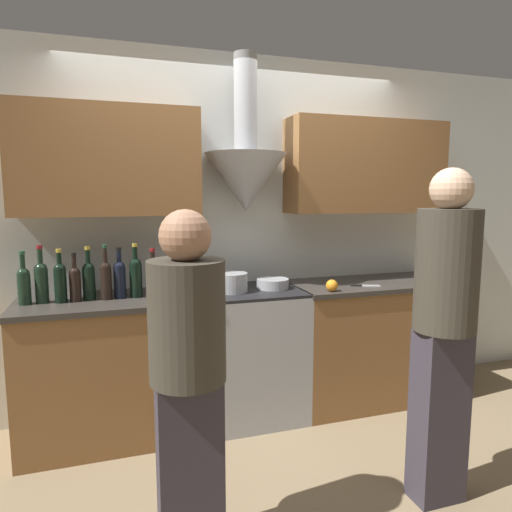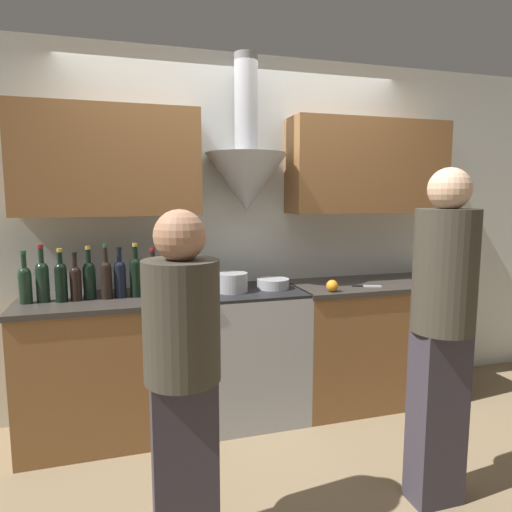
# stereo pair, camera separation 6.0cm
# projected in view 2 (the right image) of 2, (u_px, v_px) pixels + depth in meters

# --- Properties ---
(ground_plane) EXTENTS (12.00, 12.00, 0.00)m
(ground_plane) POSITION_uv_depth(u_px,v_px,m) (266.00, 437.00, 3.01)
(ground_plane) COLOR #847051
(wall_back) EXTENTS (8.40, 0.58, 2.60)m
(wall_back) POSITION_uv_depth(u_px,v_px,m) (244.00, 211.00, 3.39)
(wall_back) COLOR silver
(wall_back) RESTS_ON ground_plane
(counter_left) EXTENTS (1.20, 0.62, 0.93)m
(counter_left) POSITION_uv_depth(u_px,v_px,m) (117.00, 367.00, 3.00)
(counter_left) COLOR brown
(counter_left) RESTS_ON ground_plane
(counter_right) EXTENTS (1.29, 0.62, 0.93)m
(counter_right) POSITION_uv_depth(u_px,v_px,m) (372.00, 340.00, 3.54)
(counter_right) COLOR brown
(counter_right) RESTS_ON ground_plane
(stove_range) EXTENTS (0.69, 0.60, 0.93)m
(stove_range) POSITION_uv_depth(u_px,v_px,m) (252.00, 352.00, 3.26)
(stove_range) COLOR #A8AAAF
(stove_range) RESTS_ON ground_plane
(wine_bottle_0) EXTENTS (0.08, 0.08, 0.33)m
(wine_bottle_0) POSITION_uv_depth(u_px,v_px,m) (25.00, 283.00, 2.77)
(wine_bottle_0) COLOR black
(wine_bottle_0) RESTS_ON counter_left
(wine_bottle_1) EXTENTS (0.08, 0.08, 0.36)m
(wine_bottle_1) POSITION_uv_depth(u_px,v_px,m) (42.00, 279.00, 2.81)
(wine_bottle_1) COLOR black
(wine_bottle_1) RESTS_ON counter_left
(wine_bottle_2) EXTENTS (0.07, 0.07, 0.33)m
(wine_bottle_2) POSITION_uv_depth(u_px,v_px,m) (61.00, 280.00, 2.82)
(wine_bottle_2) COLOR black
(wine_bottle_2) RESTS_ON counter_left
(wine_bottle_3) EXTENTS (0.07, 0.07, 0.31)m
(wine_bottle_3) POSITION_uv_depth(u_px,v_px,m) (76.00, 281.00, 2.85)
(wine_bottle_3) COLOR black
(wine_bottle_3) RESTS_ON counter_left
(wine_bottle_4) EXTENTS (0.08, 0.08, 0.34)m
(wine_bottle_4) POSITION_uv_depth(u_px,v_px,m) (89.00, 278.00, 2.89)
(wine_bottle_4) COLOR black
(wine_bottle_4) RESTS_ON counter_left
(wine_bottle_5) EXTENTS (0.07, 0.07, 0.35)m
(wine_bottle_5) POSITION_uv_depth(u_px,v_px,m) (106.00, 277.00, 2.90)
(wine_bottle_5) COLOR black
(wine_bottle_5) RESTS_ON counter_left
(wine_bottle_6) EXTENTS (0.08, 0.08, 0.33)m
(wine_bottle_6) POSITION_uv_depth(u_px,v_px,m) (120.00, 277.00, 2.93)
(wine_bottle_6) COLOR black
(wine_bottle_6) RESTS_ON counter_left
(wine_bottle_7) EXTENTS (0.08, 0.08, 0.35)m
(wine_bottle_7) POSITION_uv_depth(u_px,v_px,m) (136.00, 275.00, 2.96)
(wine_bottle_7) COLOR black
(wine_bottle_7) RESTS_ON counter_left
(wine_bottle_8) EXTENTS (0.08, 0.08, 0.31)m
(wine_bottle_8) POSITION_uv_depth(u_px,v_px,m) (153.00, 276.00, 3.00)
(wine_bottle_8) COLOR black
(wine_bottle_8) RESTS_ON counter_left
(stock_pot) EXTENTS (0.22, 0.22, 0.13)m
(stock_pot) POSITION_uv_depth(u_px,v_px,m) (232.00, 282.00, 3.12)
(stock_pot) COLOR #A8AAAF
(stock_pot) RESTS_ON stove_range
(mixing_bowl) EXTENTS (0.23, 0.23, 0.07)m
(mixing_bowl) POSITION_uv_depth(u_px,v_px,m) (273.00, 284.00, 3.23)
(mixing_bowl) COLOR #A8AAAF
(mixing_bowl) RESTS_ON stove_range
(orange_fruit) EXTENTS (0.08, 0.08, 0.08)m
(orange_fruit) POSITION_uv_depth(u_px,v_px,m) (332.00, 286.00, 3.12)
(orange_fruit) COLOR orange
(orange_fruit) RESTS_ON counter_right
(chefs_knife) EXTENTS (0.21, 0.10, 0.01)m
(chefs_knife) POSITION_uv_depth(u_px,v_px,m) (367.00, 286.00, 3.30)
(chefs_knife) COLOR silver
(chefs_knife) RESTS_ON counter_right
(person_foreground_left) EXTENTS (0.32, 0.32, 1.53)m
(person_foreground_left) POSITION_uv_depth(u_px,v_px,m) (183.00, 370.00, 1.93)
(person_foreground_left) COLOR #38333D
(person_foreground_left) RESTS_ON ground_plane
(person_foreground_right) EXTENTS (0.31, 0.31, 1.72)m
(person_foreground_right) POSITION_uv_depth(u_px,v_px,m) (442.00, 322.00, 2.26)
(person_foreground_right) COLOR #38333D
(person_foreground_right) RESTS_ON ground_plane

